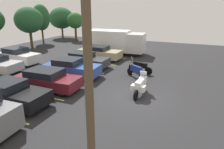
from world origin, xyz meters
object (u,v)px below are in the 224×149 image
motorcycle_third (136,71)px  motorcycle_touring (140,85)px  car_charcoal (85,60)px  car_champagne (99,52)px  car_blue (72,68)px  car_maroon (48,79)px  car_far_white (18,56)px  motorcycle_second (140,66)px  car_black (11,93)px  box_truck (115,41)px  utility_pole (87,35)px

motorcycle_third → motorcycle_touring: bearing=-159.0°
car_charcoal → car_champagne: car_champagne is taller
motorcycle_touring → car_blue: 6.25m
car_maroon → car_blue: bearing=-0.5°
motorcycle_third → car_far_white: 11.99m
motorcycle_third → car_far_white: size_ratio=0.41×
motorcycle_third → car_far_white: (-0.33, 11.98, 0.19)m
motorcycle_second → car_black: bearing=148.7°
car_far_white → box_truck: (7.93, -7.17, 0.74)m
motorcycle_touring → box_truck: 12.28m
car_far_white → motorcycle_third: bearing=-88.4°
car_charcoal → motorcycle_touring: bearing=-123.3°
car_black → car_charcoal: (8.46, 0.01, -0.03)m
box_truck → car_far_white: bearing=137.9°
motorcycle_second → car_champagne: 6.19m
car_blue → car_black: bearing=175.9°
car_charcoal → box_truck: box_truck is taller
motorcycle_second → car_far_white: car_far_white is taller
motorcycle_second → utility_pole: utility_pole is taller
car_maroon → motorcycle_touring: bearing=-76.5°
car_far_white → box_truck: 10.72m
car_blue → box_truck: 9.30m
car_champagne → car_maroon: bearing=-176.8°
motorcycle_second → motorcycle_third: 1.38m
motorcycle_third → utility_pole: bearing=-172.5°
car_black → box_truck: 14.90m
car_maroon → car_champagne: car_champagne is taller
motorcycle_third → car_black: 9.00m
motorcycle_third → motorcycle_second: bearing=2.1°
car_maroon → car_blue: size_ratio=1.00×
car_black → car_blue: bearing=-4.1°
motorcycle_third → car_black: car_black is taller
motorcycle_touring → car_champagne: (7.51, 6.62, 0.04)m
motorcycle_third → car_far_white: bearing=91.6°
motorcycle_touring → motorcycle_third: size_ratio=1.14×
car_champagne → car_far_white: 8.10m
motorcycle_touring → car_charcoal: (4.27, 6.50, 0.00)m
car_maroon → utility_pole: 9.04m
box_truck → utility_pole: (-17.40, -6.11, 3.14)m
motorcycle_touring → car_maroon: 6.28m
car_maroon → car_blue: 2.88m
motorcycle_second → utility_pole: 11.97m
motorcycle_third → car_black: size_ratio=0.40×
motorcycle_touring → motorcycle_third: bearing=21.0°
car_black → car_charcoal: size_ratio=1.03×
motorcycle_second → car_blue: size_ratio=0.49×
car_black → utility_pole: size_ratio=0.51×
car_charcoal → utility_pole: 13.43m
car_maroon → motorcycle_third: bearing=-47.3°
car_maroon → car_far_white: (4.22, 7.06, 0.07)m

